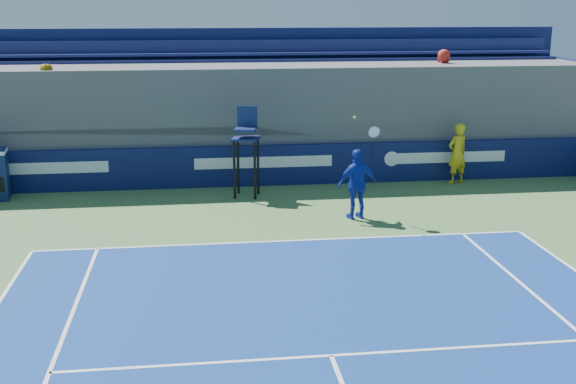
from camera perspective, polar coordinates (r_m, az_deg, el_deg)
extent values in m
imported|color=gold|center=(21.75, 13.23, 2.98)|extent=(0.76, 0.64, 1.79)
cube|color=white|center=(16.16, -0.17, -3.88)|extent=(10.97, 0.07, 0.00)
cube|color=white|center=(11.15, 3.42, -12.77)|extent=(8.23, 0.07, 0.00)
cube|color=#0C1345|center=(21.00, -1.95, 2.10)|extent=(20.40, 0.20, 1.20)
cube|color=white|center=(21.19, -18.30, 1.81)|extent=(3.20, 0.01, 0.32)
cube|color=white|center=(20.88, -1.92, 2.36)|extent=(4.00, 0.01, 0.32)
cube|color=white|center=(22.07, 12.46, 2.69)|extent=(3.60, 0.01, 0.32)
cylinder|color=white|center=(21.56, 8.19, 2.61)|extent=(0.44, 0.01, 0.44)
cylinder|color=black|center=(19.54, -4.25, 1.72)|extent=(0.08, 0.08, 1.60)
cylinder|color=black|center=(19.45, -2.63, 1.68)|extent=(0.08, 0.08, 1.60)
cylinder|color=black|center=(20.08, -3.96, 2.07)|extent=(0.08, 0.08, 1.60)
cylinder|color=black|center=(19.99, -2.38, 2.04)|extent=(0.08, 0.08, 1.60)
cube|color=#0F184B|center=(19.59, -3.34, 4.25)|extent=(0.85, 0.85, 0.06)
cube|color=#151F50|center=(19.45, -3.40, 4.92)|extent=(0.64, 0.57, 0.08)
cube|color=#131F4A|center=(19.76, -3.24, 5.95)|extent=(0.55, 0.19, 0.60)
imported|color=#132AA1|center=(17.72, 5.50, 0.62)|extent=(1.09, 0.64, 1.74)
cylinder|color=black|center=(17.62, 6.69, 3.23)|extent=(0.05, 0.16, 0.39)
torus|color=silver|center=(17.47, 6.82, 4.73)|extent=(0.31, 0.15, 0.29)
cylinder|color=white|center=(17.47, 6.82, 4.73)|extent=(0.26, 0.11, 0.24)
sphere|color=#D0EB34|center=(17.25, 5.28, 5.90)|extent=(0.07, 0.07, 0.07)
cube|color=#4C4C51|center=(22.66, -2.43, 5.82)|extent=(20.40, 3.60, 3.38)
cube|color=#4C4C51|center=(21.37, -2.11, 4.71)|extent=(20.40, 0.90, 0.55)
cube|color=navy|center=(21.20, -2.09, 5.93)|extent=(20.00, 0.45, 0.08)
cube|color=navy|center=(21.41, -2.16, 6.56)|extent=(20.00, 0.06, 0.45)
cube|color=#4C4C51|center=(22.17, -2.34, 6.50)|extent=(20.40, 0.90, 0.55)
cube|color=navy|center=(22.01, -2.33, 7.69)|extent=(20.00, 0.45, 0.08)
cube|color=navy|center=(22.24, -2.39, 8.28)|extent=(20.00, 0.06, 0.45)
cube|color=#4C4C51|center=(22.99, -2.55, 8.17)|extent=(20.40, 0.90, 0.55)
cube|color=navy|center=(22.84, -2.54, 9.33)|extent=(20.00, 0.45, 0.08)
cube|color=navy|center=(23.08, -2.60, 9.88)|extent=(20.00, 0.06, 0.45)
cube|color=#4C4C51|center=(23.83, -2.75, 9.73)|extent=(20.40, 0.90, 0.55)
cube|color=navy|center=(23.70, -2.74, 10.85)|extent=(20.00, 0.45, 0.08)
cube|color=navy|center=(23.93, -2.80, 11.37)|extent=(20.00, 0.06, 0.45)
cube|color=#0C1647|center=(24.52, -2.84, 7.69)|extent=(20.80, 0.30, 4.40)
cube|color=#0C1647|center=(25.69, 21.37, 5.90)|extent=(0.30, 3.90, 3.40)
imported|color=gold|center=(21.47, -18.52, 7.21)|extent=(0.94, 0.78, 1.78)
imported|color=white|center=(21.09, -8.84, 7.37)|extent=(1.10, 0.75, 1.57)
imported|color=#178382|center=(21.37, 2.18, 7.58)|extent=(0.94, 0.50, 1.53)
imported|color=#A62017|center=(23.22, 12.15, 9.14)|extent=(0.81, 0.62, 1.49)
imported|color=black|center=(22.98, 16.32, 7.50)|extent=(0.57, 0.39, 1.53)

